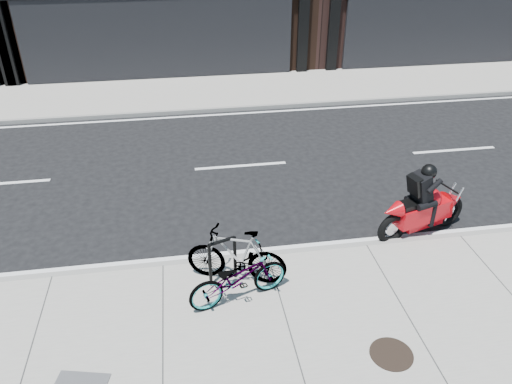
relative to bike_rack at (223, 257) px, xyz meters
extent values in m
plane|color=black|center=(0.92, 2.60, -0.66)|extent=(120.00, 120.00, 0.00)
cube|color=gray|center=(0.92, 10.35, -0.60)|extent=(60.00, 3.50, 0.13)
cylinder|color=black|center=(-0.23, -0.08, -0.09)|extent=(0.06, 0.06, 0.88)
cylinder|color=black|center=(0.23, 0.08, -0.09)|extent=(0.06, 0.06, 0.88)
cylinder|color=black|center=(0.00, 0.00, 0.34)|extent=(0.48, 0.22, 0.06)
imported|color=gray|center=(0.21, -0.51, -0.07)|extent=(1.87, 1.09, 0.93)
imported|color=gray|center=(0.24, 0.00, 0.01)|extent=(1.87, 1.07, 1.08)
torus|color=black|center=(4.94, 1.22, -0.32)|extent=(0.71, 0.34, 0.70)
torus|color=black|center=(3.50, 0.79, -0.32)|extent=(0.71, 0.34, 0.70)
cube|color=#B40810|center=(4.21, 1.00, -0.11)|extent=(1.33, 0.75, 0.40)
cone|color=#B40810|center=(4.98, 1.23, -0.05)|extent=(0.59, 0.58, 0.47)
sphere|color=#B40810|center=(4.36, 1.05, 0.16)|extent=(0.42, 0.42, 0.42)
cube|color=black|center=(3.90, 0.91, 0.14)|extent=(0.64, 0.45, 0.13)
cylinder|color=silver|center=(3.60, 1.02, -0.35)|extent=(0.58, 0.26, 0.10)
cube|color=black|center=(4.04, 0.95, 0.50)|extent=(0.50, 0.48, 0.62)
cube|color=black|center=(3.88, 0.90, 0.58)|extent=(0.33, 0.37, 0.43)
sphere|color=black|center=(4.17, 0.99, 0.82)|extent=(0.31, 0.31, 0.31)
cylinder|color=black|center=(2.34, -2.08, -0.53)|extent=(0.87, 0.87, 0.02)
camera|label=1|loc=(-0.51, -6.92, 5.43)|focal=35.00mm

